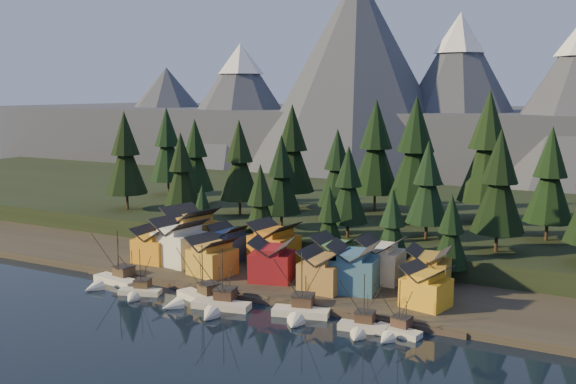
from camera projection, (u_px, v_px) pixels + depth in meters
The scene contains 45 objects.
ground at pixel (203, 327), 106.29m from camera, with size 500.00×500.00×0.00m, color black.
shore_strip at pixel (308, 265), 141.18m from camera, with size 400.00×50.00×1.50m, color #312B24.
hillside at pixel (384, 216), 184.58m from camera, with size 420.00×100.00×6.00m, color black.
dock at pixel (254, 296), 120.65m from camera, with size 80.00×4.00×1.00m, color #4F4138.
mountain_ridge at pixel (467, 119), 291.08m from camera, with size 560.00×190.00×90.00m.
boat_0 at pixel (111, 274), 129.10m from camera, with size 11.32×12.05×12.20m.
boat_1 at pixel (138, 286), 122.22m from camera, with size 8.67×9.10×9.79m.
boat_2 at pixel (194, 292), 118.02m from camera, with size 11.83×12.19×11.86m.
boat_3 at pixel (219, 298), 113.80m from camera, with size 11.23×11.87×12.27m.
boat_4 at pixel (300, 304), 110.20m from camera, with size 10.65×11.24×12.45m.
boat_5 at pixel (362, 320), 103.56m from camera, with size 8.47×9.04×10.45m.
boat_6 at pixel (395, 324), 101.95m from camera, with size 8.23×8.72×9.93m.
house_front_0 at pixel (154, 244), 140.73m from camera, with size 7.90×7.49×7.66m.
house_front_1 at pixel (180, 240), 139.10m from camera, with size 11.04×10.73×9.94m.
house_front_2 at pixel (212, 255), 130.99m from camera, with size 9.57×9.62×7.84m.
house_front_3 at pixel (272, 259), 126.86m from camera, with size 9.77×9.50×8.22m.
house_front_4 at pixel (323, 269), 120.72m from camera, with size 7.70×8.30×7.80m.
house_front_5 at pixel (353, 266), 119.93m from camera, with size 9.82×9.16×9.16m.
house_front_6 at pixel (426, 285), 111.31m from camera, with size 8.68×8.38×7.33m.
house_back_0 at pixel (191, 230), 146.22m from camera, with size 12.22×11.92×11.10m.
house_back_1 at pixel (229, 242), 141.88m from camera, with size 7.92×8.00×8.03m.
house_back_2 at pixel (274, 243), 137.11m from camera, with size 10.23×9.62×9.60m.
house_back_3 at pixel (336, 255), 129.28m from camera, with size 8.60×7.71×8.50m.
house_back_4 at pixel (381, 258), 126.21m from camera, with size 8.06×7.74×8.73m.
house_back_5 at pixel (428, 269), 119.65m from camera, with size 8.08×8.16×8.40m.
tree_hill_0 at pixel (126, 156), 176.96m from camera, with size 11.75×11.75×27.38m.
tree_hill_1 at pixel (195, 158), 185.67m from camera, with size 10.71×10.71×24.96m.
tree_hill_2 at pixel (181, 172), 163.79m from camera, with size 9.64×9.64×22.46m.
tree_hill_3 at pixel (239, 163), 169.46m from camera, with size 10.92×10.92×25.43m.
tree_hill_4 at pixel (292, 152), 178.59m from camera, with size 12.55×12.55×29.24m.
tree_hill_5 at pixel (281, 178), 152.70m from camera, with size 9.68×9.68×22.55m.
tree_hill_6 at pixel (337, 171), 162.08m from camera, with size 10.08×10.08×23.47m.
tree_hill_7 at pixel (348, 188), 142.84m from camera, with size 8.96×8.96×20.88m.
tree_hill_8 at pixel (415, 154), 159.26m from camera, with size 13.60×13.60×31.68m.
tree_hill_9 at pixel (428, 185), 141.52m from camera, with size 9.51×9.51×22.16m.
tree_hill_10 at pixel (488, 151), 158.80m from camera, with size 14.22×14.22×33.13m.
tree_hill_11 at pixel (499, 185), 129.53m from camera, with size 10.95×10.95×25.51m.
tree_hill_12 at pixel (550, 178), 139.88m from camera, with size 10.86×10.86×25.30m.
tree_hill_15 at pixel (376, 150), 174.50m from camera, with size 13.19×13.19×30.73m.
tree_hill_16 at pixel (167, 147), 202.43m from camera, with size 11.94×11.94×27.80m.
tree_shore_0 at pixel (203, 213), 152.59m from camera, with size 6.63×6.63×15.44m.
tree_shore_1 at pixel (261, 206), 144.76m from camera, with size 9.10×9.10×21.19m.
tree_shore_2 at pixel (329, 222), 137.30m from camera, with size 7.44×7.44×17.33m.
tree_shore_3 at pixel (392, 227), 130.84m from camera, with size 7.62×7.62×17.75m.
tree_shore_4 at pixel (451, 234), 125.36m from camera, with size 7.53×7.53×17.54m.
Camera 1 is at (59.63, -83.37, 38.63)m, focal length 40.00 mm.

